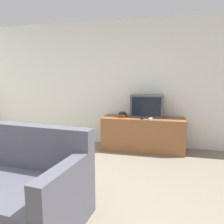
% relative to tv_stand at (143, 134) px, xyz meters
% --- Properties ---
extents(wall_back, '(9.00, 0.06, 2.60)m').
position_rel_tv_stand_xyz_m(wall_back, '(-0.80, 0.32, 0.97)').
color(wall_back, silver).
rests_on(wall_back, ground_plane).
extents(tv_stand, '(1.59, 0.55, 0.66)m').
position_rel_tv_stand_xyz_m(tv_stand, '(0.00, 0.00, 0.00)').
color(tv_stand, brown).
rests_on(tv_stand, ground_plane).
extents(television, '(0.64, 0.31, 0.44)m').
position_rel_tv_stand_xyz_m(television, '(0.05, 0.12, 0.55)').
color(television, '#4C4C51').
rests_on(television, tv_stand).
extents(book_stack, '(0.15, 0.21, 0.10)m').
position_rel_tv_stand_xyz_m(book_stack, '(-0.41, -0.02, 0.37)').
color(book_stack, '#995623').
rests_on(book_stack, tv_stand).
extents(remote_on_stand, '(0.06, 0.15, 0.02)m').
position_rel_tv_stand_xyz_m(remote_on_stand, '(-0.01, -0.15, 0.34)').
color(remote_on_stand, black).
rests_on(remote_on_stand, tv_stand).
extents(remote_secondary, '(0.09, 0.19, 0.02)m').
position_rel_tv_stand_xyz_m(remote_secondary, '(0.15, -0.15, 0.34)').
color(remote_secondary, '#B7B7B7').
rests_on(remote_secondary, tv_stand).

